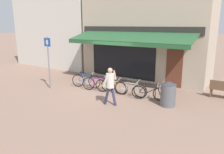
# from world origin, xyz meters

# --- Properties ---
(ground_plane) EXTENTS (160.00, 160.00, 0.00)m
(ground_plane) POSITION_xyz_m (0.00, 0.00, 0.00)
(ground_plane) COLOR #846656
(shop_front) EXTENTS (8.04, 4.82, 5.72)m
(shop_front) POSITION_xyz_m (0.54, 3.95, 2.86)
(shop_front) COLOR tan
(shop_front) RESTS_ON ground_plane
(neighbour_building) EXTENTS (7.42, 4.00, 5.96)m
(neighbour_building) POSITION_xyz_m (-7.39, 4.47, 2.98)
(neighbour_building) COLOR beige
(neighbour_building) RESTS_ON ground_plane
(bike_rack_rail) EXTENTS (4.32, 0.04, 0.57)m
(bike_rack_rail) POSITION_xyz_m (0.78, -0.03, 0.49)
(bike_rack_rail) COLOR #47494F
(bike_rack_rail) RESTS_ON ground_plane
(bicycle_blue) EXTENTS (1.67, 0.66, 0.87)m
(bicycle_blue) POSITION_xyz_m (-1.09, -0.20, 0.38)
(bicycle_blue) COLOR black
(bicycle_blue) RESTS_ON ground_plane
(bicycle_purple) EXTENTS (1.66, 0.67, 0.82)m
(bicycle_purple) POSITION_xyz_m (-0.18, -0.35, 0.37)
(bicycle_purple) COLOR black
(bicycle_purple) RESTS_ON ground_plane
(bicycle_orange) EXTENTS (1.79, 0.52, 0.84)m
(bicycle_orange) POSITION_xyz_m (0.67, -0.37, 0.36)
(bicycle_orange) COLOR black
(bicycle_orange) RESTS_ON ground_plane
(bicycle_silver) EXTENTS (1.75, 0.52, 0.85)m
(bicycle_silver) POSITION_xyz_m (1.68, -0.26, 0.37)
(bicycle_silver) COLOR black
(bicycle_silver) RESTS_ON ground_plane
(bicycle_black) EXTENTS (1.61, 0.58, 0.81)m
(bicycle_black) POSITION_xyz_m (2.68, -0.26, 0.36)
(bicycle_black) COLOR black
(bicycle_black) RESTS_ON ground_plane
(pedestrian_adult) EXTENTS (0.61, 0.51, 1.65)m
(pedestrian_adult) POSITION_xyz_m (1.52, -1.75, 1.01)
(pedestrian_adult) COLOR #282D47
(pedestrian_adult) RESTS_ON ground_plane
(litter_bin) EXTENTS (0.65, 0.65, 1.08)m
(litter_bin) POSITION_xyz_m (3.65, -0.51, 0.54)
(litter_bin) COLOR #515459
(litter_bin) RESTS_ON ground_plane
(parking_sign) EXTENTS (0.44, 0.07, 2.79)m
(parking_sign) POSITION_xyz_m (-2.59, -1.43, 1.69)
(parking_sign) COLOR slate
(parking_sign) RESTS_ON ground_plane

